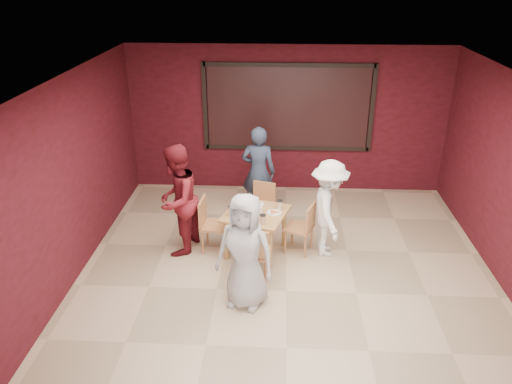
# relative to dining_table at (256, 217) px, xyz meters

# --- Properties ---
(floor) EXTENTS (7.00, 7.00, 0.00)m
(floor) POSITION_rel_dining_table_xyz_m (0.48, -1.01, -0.61)
(floor) COLOR tan
(floor) RESTS_ON ground
(window_blinds) EXTENTS (3.00, 0.02, 1.50)m
(window_blinds) POSITION_rel_dining_table_xyz_m (0.48, 2.44, 1.04)
(window_blinds) COLOR black
(dining_table) EXTENTS (1.09, 1.09, 0.84)m
(dining_table) POSITION_rel_dining_table_xyz_m (0.00, 0.00, 0.00)
(dining_table) COLOR tan
(dining_table) RESTS_ON floor
(chair_front) EXTENTS (0.45, 0.45, 0.88)m
(chair_front) POSITION_rel_dining_table_xyz_m (0.02, -0.81, -0.12)
(chair_front) COLOR #BF734A
(chair_front) RESTS_ON floor
(chair_back) EXTENTS (0.49, 0.49, 0.80)m
(chair_back) POSITION_rel_dining_table_xyz_m (0.07, 0.80, -0.16)
(chair_back) COLOR #BF734A
(chair_back) RESTS_ON floor
(chair_left) EXTENTS (0.45, 0.45, 0.86)m
(chair_left) POSITION_rel_dining_table_xyz_m (-0.70, 0.05, -0.12)
(chair_left) COLOR #BF734A
(chair_left) RESTS_ON floor
(chair_right) EXTENTS (0.51, 0.51, 0.82)m
(chair_right) POSITION_rel_dining_table_xyz_m (0.73, 0.05, -0.15)
(chair_right) COLOR #BF734A
(chair_right) RESTS_ON floor
(diner_front) EXTENTS (0.89, 0.71, 1.58)m
(diner_front) POSITION_rel_dining_table_xyz_m (-0.07, -1.28, 0.18)
(diner_front) COLOR #A7A7A7
(diner_front) RESTS_ON floor
(diner_back) EXTENTS (0.64, 0.46, 1.63)m
(diner_back) POSITION_rel_dining_table_xyz_m (-0.02, 1.30, 0.20)
(diner_back) COLOR #2D3A50
(diner_back) RESTS_ON floor
(diner_left) EXTENTS (0.83, 0.97, 1.73)m
(diner_left) POSITION_rel_dining_table_xyz_m (-1.19, 0.00, 0.25)
(diner_left) COLOR maroon
(diner_left) RESTS_ON floor
(diner_right) EXTENTS (0.64, 1.02, 1.52)m
(diner_right) POSITION_rel_dining_table_xyz_m (1.10, 0.05, 0.15)
(diner_right) COLOR white
(diner_right) RESTS_ON floor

